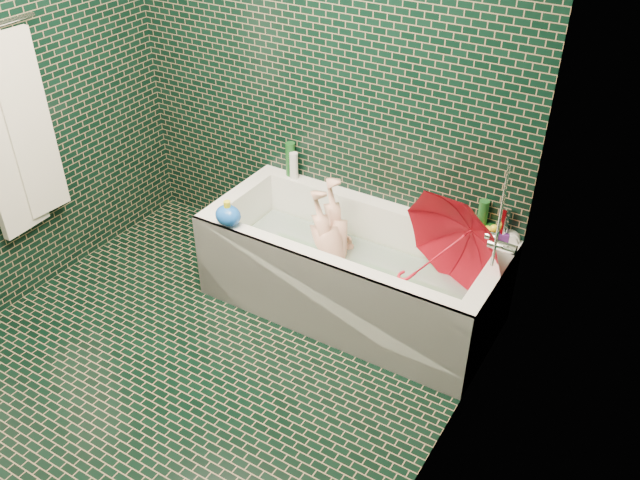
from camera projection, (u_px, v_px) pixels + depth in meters
The scene contains 19 objects.
floor at pixel (181, 383), 3.55m from camera, with size 2.80×2.80×0.00m, color black.
wall_back at pixel (319, 72), 3.84m from camera, with size 2.80×2.80×0.00m, color black.
wall_right at pixel (432, 270), 2.29m from camera, with size 2.80×2.80×0.00m, color black.
bathtub at pixel (350, 279), 3.95m from camera, with size 1.70×0.75×0.55m.
bath_mat at pixel (351, 284), 4.00m from camera, with size 1.35×0.47×0.01m, color green.
water at pixel (352, 265), 3.92m from camera, with size 1.48×0.53×0.00m, color silver.
towel at pixel (14, 134), 3.68m from camera, with size 0.08×0.44×1.12m.
faucet at pixel (500, 239), 3.29m from camera, with size 0.18×0.19×0.55m.
child at pixel (335, 256), 3.97m from camera, with size 0.33×0.22×0.91m, color #F3B298.
umbrella at pixel (440, 254), 3.55m from camera, with size 0.62×0.62×0.54m, color red.
soap_bottle_a at pixel (509, 243), 3.66m from camera, with size 0.11×0.11×0.27m, color white.
soap_bottle_b at pixel (500, 242), 3.66m from camera, with size 0.09×0.10×0.21m, color #53207A.
soap_bottle_c at pixel (489, 239), 3.69m from camera, with size 0.13×0.13×0.17m, color #154C1B.
bottle_right_tall at pixel (482, 217), 3.69m from camera, with size 0.06×0.06×0.20m, color #154C1B.
bottle_right_pump at pixel (504, 224), 3.63m from camera, with size 0.05×0.05×0.20m, color silver.
bottle_left_tall at pixel (290, 159), 4.23m from camera, with size 0.06×0.06×0.22m, color #154C1B.
bottle_left_short at pixel (294, 166), 4.21m from camera, with size 0.05×0.05×0.18m, color white.
rubber_duck at pixel (489, 231), 3.67m from camera, with size 0.12×0.10×0.10m.
bath_toy at pixel (228, 215), 3.77m from camera, with size 0.17×0.15×0.15m.
Camera 1 is at (1.93, -1.77, 2.62)m, focal length 38.00 mm.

